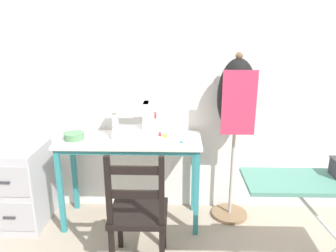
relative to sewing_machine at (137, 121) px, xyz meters
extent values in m
plane|color=tan|center=(-0.06, -0.28, -0.91)|extent=(14.00, 14.00, 0.00)
cube|color=silver|center=(-0.06, 0.24, 0.36)|extent=(10.00, 0.05, 2.55)
cube|color=silver|center=(-0.06, -0.05, -0.15)|extent=(1.19, 0.46, 0.02)
cube|color=teal|center=(-0.06, -0.24, -0.19)|extent=(1.11, 0.03, 0.04)
cube|color=teal|center=(-0.61, -0.24, -0.54)|extent=(0.04, 0.04, 0.75)
cube|color=teal|center=(0.50, -0.24, -0.54)|extent=(0.04, 0.04, 0.75)
cube|color=teal|center=(-0.61, 0.13, -0.54)|extent=(0.04, 0.04, 0.75)
cube|color=teal|center=(0.50, 0.13, -0.54)|extent=(0.04, 0.04, 0.75)
cube|color=white|center=(-0.02, 0.00, -0.10)|extent=(0.34, 0.19, 0.08)
cube|color=white|center=(0.10, 0.00, 0.05)|extent=(0.09, 0.16, 0.22)
cube|color=white|center=(-0.04, 0.00, 0.12)|extent=(0.30, 0.14, 0.07)
cube|color=white|center=(-0.17, 0.00, 0.01)|extent=(0.04, 0.10, 0.15)
cylinder|color=#B22D2D|center=(0.16, 0.00, 0.05)|extent=(0.02, 0.06, 0.06)
cylinder|color=#99999E|center=(0.10, 0.00, 0.17)|extent=(0.01, 0.01, 0.02)
cylinder|color=#56895B|center=(-0.51, -0.08, -0.11)|extent=(0.17, 0.17, 0.06)
cylinder|color=#2F4B32|center=(-0.51, -0.08, -0.09)|extent=(0.13, 0.13, 0.01)
cube|color=silver|center=(0.44, -0.15, -0.14)|extent=(0.11, 0.03, 0.00)
cube|color=silver|center=(0.44, -0.16, -0.14)|extent=(0.10, 0.06, 0.00)
torus|color=#2870B7|center=(0.37, -0.14, -0.14)|extent=(0.03, 0.03, 0.01)
torus|color=#2870B7|center=(0.37, -0.13, -0.14)|extent=(0.03, 0.03, 0.01)
cylinder|color=red|center=(0.19, 0.02, -0.12)|extent=(0.02, 0.02, 0.04)
cylinder|color=beige|center=(0.19, 0.02, -0.11)|extent=(0.03, 0.03, 0.00)
cylinder|color=beige|center=(0.19, 0.02, -0.14)|extent=(0.03, 0.03, 0.00)
cylinder|color=yellow|center=(0.24, -0.02, -0.12)|extent=(0.03, 0.03, 0.04)
cylinder|color=beige|center=(0.24, -0.02, -0.10)|extent=(0.04, 0.04, 0.00)
cylinder|color=beige|center=(0.24, -0.02, -0.14)|extent=(0.04, 0.04, 0.00)
cube|color=black|center=(0.07, -0.59, -0.51)|extent=(0.40, 0.38, 0.04)
cube|color=black|center=(-0.10, -0.43, -0.72)|extent=(0.04, 0.04, 0.38)
cube|color=black|center=(0.24, -0.43, -0.72)|extent=(0.04, 0.04, 0.38)
cube|color=black|center=(-0.10, -0.75, -0.25)|extent=(0.04, 0.04, 0.48)
cube|color=black|center=(0.24, -0.75, -0.25)|extent=(0.04, 0.04, 0.48)
cube|color=black|center=(0.07, -0.75, -0.10)|extent=(0.34, 0.02, 0.06)
cube|color=black|center=(0.07, -0.75, -0.27)|extent=(0.34, 0.02, 0.06)
cube|color=#B7B7BC|center=(-1.00, -0.10, -0.56)|extent=(0.42, 0.49, 0.71)
cube|color=#A8A8AD|center=(-1.00, -0.35, -0.40)|extent=(0.38, 0.01, 0.25)
cube|color=#333338|center=(-1.00, -0.36, -0.40)|extent=(0.10, 0.01, 0.02)
cube|color=#A8A8AD|center=(-1.00, -0.35, -0.71)|extent=(0.38, 0.01, 0.25)
cube|color=#333338|center=(-1.00, -0.36, -0.71)|extent=(0.10, 0.01, 0.02)
cylinder|color=#846647|center=(0.82, 0.04, -0.90)|extent=(0.32, 0.32, 0.03)
cylinder|color=#ADA89E|center=(0.82, 0.04, -0.45)|extent=(0.03, 0.03, 0.87)
ellipsoid|color=black|center=(0.82, 0.04, 0.20)|extent=(0.32, 0.23, 0.62)
sphere|color=brown|center=(0.82, 0.04, 0.53)|extent=(0.06, 0.06, 0.06)
cube|color=#C63356|center=(0.82, -0.08, 0.17)|extent=(0.27, 0.01, 0.52)
camera|label=1|loc=(0.33, -2.61, 0.76)|focal=35.00mm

